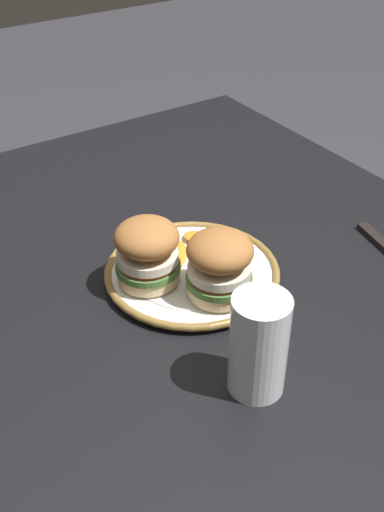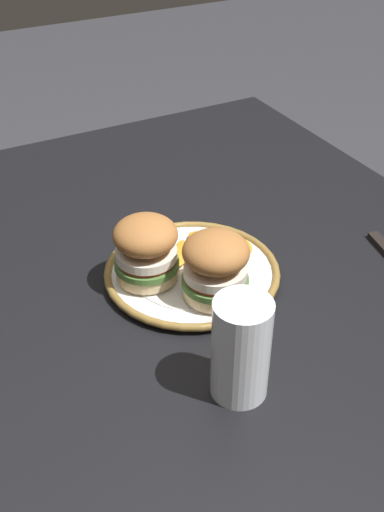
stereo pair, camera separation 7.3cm
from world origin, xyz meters
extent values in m
cube|color=black|center=(0.00, 0.00, 0.70)|extent=(1.23, 1.03, 0.03)
cube|color=black|center=(-0.55, 0.46, 0.34)|extent=(0.06, 0.06, 0.68)
cylinder|color=white|center=(-0.03, 0.03, 0.72)|extent=(0.25, 0.25, 0.01)
torus|color=olive|center=(-0.03, 0.03, 0.72)|extent=(0.27, 0.27, 0.01)
cylinder|color=white|center=(-0.03, 0.03, 0.72)|extent=(0.19, 0.19, 0.00)
cylinder|color=beige|center=(0.04, 0.03, 0.74)|extent=(0.09, 0.09, 0.02)
cylinder|color=#477033|center=(0.04, 0.03, 0.75)|extent=(0.10, 0.10, 0.01)
cylinder|color=#BC3828|center=(0.04, 0.03, 0.76)|extent=(0.09, 0.09, 0.01)
cylinder|color=silver|center=(0.04, 0.03, 0.77)|extent=(0.09, 0.09, 0.01)
ellipsoid|color=#A36633|center=(0.04, 0.03, 0.80)|extent=(0.13, 0.13, 0.05)
cylinder|color=beige|center=(-0.05, -0.04, 0.74)|extent=(0.09, 0.09, 0.02)
cylinder|color=#477033|center=(-0.05, -0.04, 0.75)|extent=(0.10, 0.10, 0.01)
cylinder|color=#BC3828|center=(-0.05, -0.04, 0.76)|extent=(0.09, 0.09, 0.01)
cylinder|color=silver|center=(-0.05, -0.04, 0.77)|extent=(0.09, 0.09, 0.01)
ellipsoid|color=#A36633|center=(-0.05, -0.04, 0.80)|extent=(0.13, 0.13, 0.05)
torus|color=orange|center=(-0.04, 0.11, 0.73)|extent=(0.07, 0.07, 0.01)
cylinder|color=#F4E5C6|center=(-0.04, 0.11, 0.73)|extent=(0.03, 0.03, 0.00)
ellipsoid|color=orange|center=(-0.09, 0.08, 0.73)|extent=(0.07, 0.06, 0.01)
ellipsoid|color=orange|center=(-0.07, 0.03, 0.73)|extent=(0.07, 0.06, 0.01)
torus|color=orange|center=(-0.12, 0.01, 0.73)|extent=(0.06, 0.06, 0.01)
cylinder|color=#F4E5C6|center=(-0.12, 0.01, 0.73)|extent=(0.03, 0.03, 0.00)
cylinder|color=white|center=(0.20, -0.03, 0.78)|extent=(0.07, 0.07, 0.14)
cylinder|color=orange|center=(0.20, -0.03, 0.75)|extent=(0.06, 0.06, 0.08)
cube|color=black|center=(0.05, 0.34, 0.71)|extent=(0.09, 0.04, 0.01)
camera|label=1|loc=(0.61, -0.39, 1.31)|focal=43.90mm
camera|label=2|loc=(0.64, -0.33, 1.31)|focal=43.90mm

